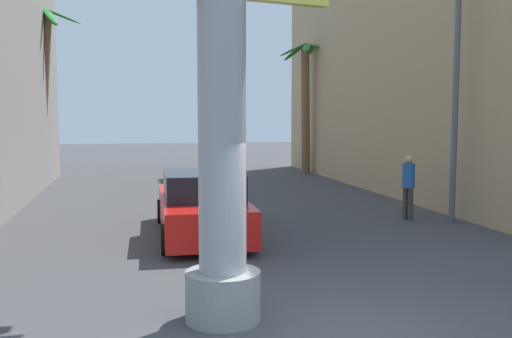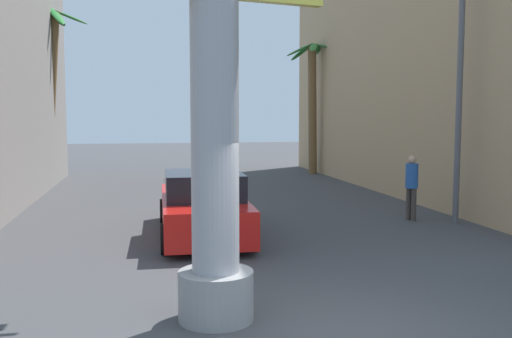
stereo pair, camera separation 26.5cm
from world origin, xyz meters
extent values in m
plane|color=#424244|center=(0.00, 10.00, 0.00)|extent=(88.12, 88.12, 0.00)
cube|color=tan|center=(10.03, 13.82, 6.88)|extent=(7.53, 21.24, 13.77)
cylinder|color=#9E9EA3|center=(-1.45, 1.00, 3.80)|extent=(0.66, 0.66, 7.60)
cylinder|color=gray|center=(-1.45, 1.00, 0.35)|extent=(1.06, 1.06, 0.70)
cylinder|color=#59595E|center=(5.77, 6.99, 3.71)|extent=(0.16, 0.16, 7.42)
cylinder|color=black|center=(-1.89, 8.57, 0.32)|extent=(0.24, 0.65, 0.64)
cylinder|color=black|center=(-0.09, 8.53, 0.32)|extent=(0.24, 0.65, 0.64)
cylinder|color=black|center=(-1.99, 5.00, 0.32)|extent=(0.24, 0.65, 0.64)
cylinder|color=black|center=(-0.19, 4.95, 0.32)|extent=(0.24, 0.65, 0.64)
cube|color=red|center=(-1.04, 6.76, 0.56)|extent=(2.04, 5.16, 0.80)
cube|color=black|center=(-1.05, 6.38, 1.26)|extent=(1.80, 2.19, 0.60)
cylinder|color=brown|center=(5.80, 20.33, 3.13)|extent=(0.55, 0.55, 6.28)
ellipsoid|color=#30682D|center=(6.62, 20.32, 6.11)|extent=(1.49, 0.48, 0.61)
ellipsoid|color=#23712D|center=(6.30, 20.88, 6.04)|extent=(1.09, 1.35, 0.80)
ellipsoid|color=#1E762D|center=(5.39, 20.84, 6.02)|extent=(1.14, 1.29, 0.87)
ellipsoid|color=#2B6C2D|center=(5.12, 20.21, 6.06)|extent=(1.43, 0.46, 0.76)
ellipsoid|color=#31772D|center=(5.60, 19.55, 6.10)|extent=(0.85, 1.49, 0.63)
ellipsoid|color=#2E642D|center=(6.36, 19.69, 6.13)|extent=(1.24, 1.36, 0.54)
cylinder|color=brown|center=(-6.12, 18.29, 3.58)|extent=(0.88, 0.37, 7.16)
ellipsoid|color=#286A2D|center=(-5.32, 18.41, 6.97)|extent=(1.58, 0.62, 0.71)
ellipsoid|color=#235C2D|center=(-5.92, 19.33, 7.03)|extent=(0.73, 1.63, 0.52)
ellipsoid|color=#25672D|center=(-6.78, 19.00, 7.03)|extent=(1.52, 1.19, 0.52)
ellipsoid|color=#31672D|center=(-6.83, 18.17, 7.02)|extent=(1.57, 1.06, 0.57)
ellipsoid|color=#22762D|center=(-5.74, 17.84, 6.89)|extent=(0.99, 1.44, 0.94)
cylinder|color=#3F3833|center=(4.75, 7.67, 0.45)|extent=(0.14, 0.14, 0.90)
cylinder|color=#3F3833|center=(4.81, 7.48, 0.45)|extent=(0.14, 0.14, 0.90)
cylinder|color=#2659A5|center=(4.78, 7.58, 1.23)|extent=(0.42, 0.42, 0.67)
sphere|color=tan|center=(4.78, 7.58, 1.68)|extent=(0.22, 0.22, 0.22)
camera|label=1|loc=(-2.68, -6.71, 2.87)|focal=40.00mm
camera|label=2|loc=(-2.42, -6.77, 2.87)|focal=40.00mm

